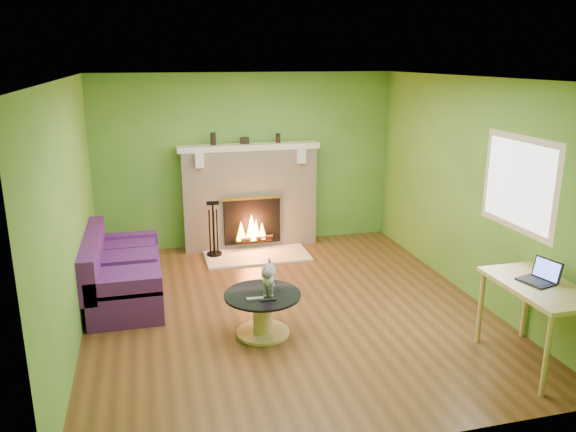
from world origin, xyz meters
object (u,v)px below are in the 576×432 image
Objects in this scene: coffee_table at (263,311)px; sofa at (121,273)px; desk at (539,294)px; cat at (269,276)px.

sofa is at bearing 137.53° from coffee_table.
desk is at bearing -33.69° from sofa.
sofa is 1.64× the size of desk.
sofa is at bearing 146.31° from desk.
coffee_table is at bearing 152.84° from desk.
sofa is 1.97m from coffee_table.
sofa is 2.03m from cat.
sofa is 4.60m from desk.
desk is 1.99× the size of cat.
cat is at bearing 151.05° from desk.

